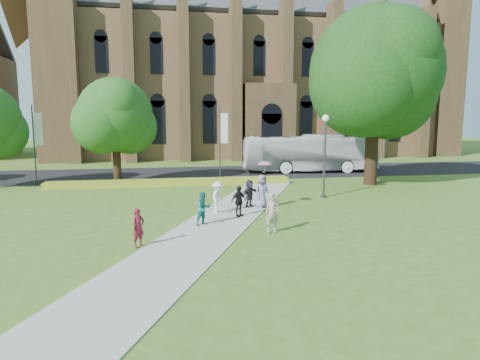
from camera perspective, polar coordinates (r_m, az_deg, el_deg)
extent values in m
plane|color=#3F621D|center=(19.82, -2.59, -6.45)|extent=(160.00, 160.00, 0.00)
cube|color=black|center=(39.41, -6.48, 0.91)|extent=(160.00, 10.00, 0.02)
cube|color=#B2B2A8|center=(20.78, -2.96, -5.70)|extent=(15.58, 28.54, 0.04)
cube|color=gold|center=(32.56, -9.19, -0.31)|extent=(18.00, 1.40, 0.45)
cube|color=brown|center=(60.41, 1.79, 11.58)|extent=(52.00, 16.00, 17.00)
cube|color=brown|center=(53.64, -23.77, 13.46)|extent=(3.50, 3.50, 21.00)
cube|color=brown|center=(64.07, 25.76, 12.39)|extent=(3.50, 3.50, 21.00)
cube|color=brown|center=(51.55, 3.86, 7.68)|extent=(6.00, 2.50, 9.00)
cylinder|color=#38383D|center=(27.53, 11.19, 2.64)|extent=(0.14, 0.14, 4.80)
sphere|color=white|center=(27.40, 11.34, 8.09)|extent=(0.44, 0.44, 0.44)
cylinder|color=#38383D|center=(27.85, 11.05, -2.13)|extent=(0.36, 0.36, 0.15)
cylinder|color=#332114|center=(33.83, 17.17, 4.98)|extent=(0.96, 0.96, 6.60)
sphere|color=#0F3811|center=(33.95, 17.55, 13.60)|extent=(9.60, 9.60, 9.60)
cylinder|color=#332114|center=(33.81, -16.11, 2.92)|extent=(0.60, 0.60, 4.12)
sphere|color=#254D17|center=(33.68, -16.33, 8.33)|extent=(5.60, 5.60, 5.60)
cylinder|color=#38383D|center=(34.56, -2.70, 4.91)|extent=(0.10, 0.10, 6.00)
cube|color=white|center=(34.56, -2.13, 6.90)|extent=(0.60, 0.02, 2.40)
cylinder|color=#38383D|center=(35.55, -25.75, 4.19)|extent=(0.10, 0.10, 6.00)
cube|color=white|center=(35.41, -25.32, 6.15)|extent=(0.60, 0.02, 2.40)
imported|color=white|center=(40.51, 9.19, 3.54)|extent=(12.68, 4.10, 3.47)
imported|color=maroon|center=(17.25, -13.40, -6.17)|extent=(0.65, 0.65, 1.52)
imported|color=#167269|center=(20.14, -4.90, -3.83)|extent=(0.95, 0.88, 1.56)
imported|color=white|center=(22.59, -3.00, -2.33)|extent=(1.03, 1.25, 1.68)
imported|color=black|center=(21.85, -0.16, -2.83)|extent=(0.99, 0.77, 1.57)
imported|color=slate|center=(23.95, 2.95, -1.51)|extent=(1.06, 0.88, 1.85)
imported|color=#26262D|center=(24.26, 1.29, -1.76)|extent=(1.36, 1.29, 1.53)
imported|color=#A8918C|center=(18.88, 4.32, -4.38)|extent=(0.66, 0.46, 1.73)
imported|color=#D49698|center=(23.90, 3.34, 1.53)|extent=(0.94, 0.94, 0.68)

